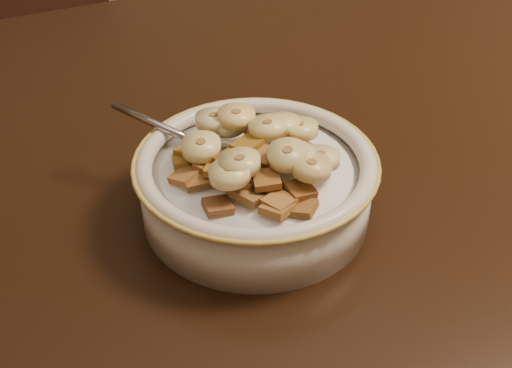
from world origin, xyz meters
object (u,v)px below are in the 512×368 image
cereal_bowl (256,191)px  chair (30,52)px  spoon (223,155)px  table (267,176)px

cereal_bowl → chair: bearing=92.2°
cereal_bowl → spoon: bearing=125.0°
table → cereal_bowl: bearing=-123.3°
chair → cereal_bowl: bearing=-94.3°
table → cereal_bowl: 0.09m
spoon → cereal_bowl: bearing=90.0°
chair → spoon: chair is taller
cereal_bowl → spoon: spoon is taller
chair → spoon: size_ratio=23.31×
chair → spoon: bearing=-95.4°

